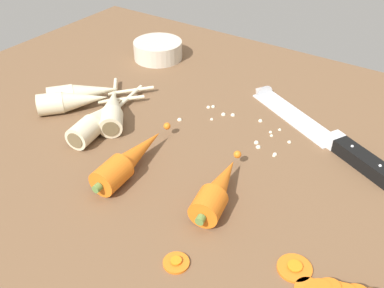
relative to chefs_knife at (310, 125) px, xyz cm
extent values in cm
cube|color=brown|center=(-13.36, -15.25, -2.65)|extent=(120.00, 90.00, 4.00)
cube|color=silver|center=(-3.75, 1.92, -0.40)|extent=(19.81, 13.03, 0.50)
cone|color=silver|center=(-13.72, 7.02, -0.40)|extent=(4.47, 4.89, 3.96)
cube|color=silver|center=(5.15, -2.64, 0.45)|extent=(3.12, 3.53, 2.20)
cube|color=black|center=(10.94, -5.60, 0.45)|extent=(11.07, 7.50, 2.20)
sphere|color=silver|center=(8.45, -4.32, 1.55)|extent=(0.50, 0.50, 0.50)
sphere|color=silver|center=(13.43, -6.87, 1.55)|extent=(0.50, 0.50, 0.50)
cylinder|color=orange|center=(-18.19, -30.86, 1.45)|extent=(4.58, 5.54, 4.20)
cone|color=orange|center=(-18.66, -24.58, 1.45)|extent=(4.91, 12.84, 3.99)
sphere|color=orange|center=(-19.29, -16.04, 1.45)|extent=(1.20, 1.20, 1.20)
cylinder|color=#5B7F3D|center=(-17.95, -34.07, 1.45)|extent=(1.27, 1.09, 1.20)
cylinder|color=orange|center=(-3.19, -28.32, 1.45)|extent=(4.95, 5.06, 4.20)
cone|color=orange|center=(-4.18, -23.21, 1.45)|extent=(5.91, 10.98, 3.99)
sphere|color=orange|center=(-5.54, -16.26, 1.45)|extent=(1.20, 1.20, 1.20)
cylinder|color=#5B7F3D|center=(-2.66, -31.04, 1.45)|extent=(1.37, 1.21, 1.20)
cylinder|color=beige|center=(-28.21, -20.17, 1.35)|extent=(6.03, 6.10, 4.00)
cone|color=beige|center=(-32.33, -15.29, 1.35)|extent=(8.18, 8.71, 3.80)
cylinder|color=beige|center=(-36.56, -10.28, 0.45)|extent=(6.24, 7.22, 0.70)
cylinder|color=brown|center=(-26.73, -21.93, 1.35)|extent=(2.33, 2.03, 2.80)
cylinder|color=beige|center=(-41.48, -22.05, 1.35)|extent=(6.03, 6.08, 4.00)
cone|color=beige|center=(-37.27, -17.29, 1.35)|extent=(8.24, 8.61, 3.80)
cylinder|color=beige|center=(-32.95, -12.41, 0.45)|extent=(6.36, 7.05, 0.70)
cylinder|color=brown|center=(-43.00, -23.76, 1.35)|extent=(2.30, 2.08, 2.80)
cylinder|color=beige|center=(-29.64, -25.17, 1.35)|extent=(4.86, 5.73, 4.00)
cone|color=beige|center=(-30.93, -18.23, 1.35)|extent=(5.39, 9.58, 3.80)
cylinder|color=beige|center=(-32.25, -11.12, 0.45)|extent=(2.48, 9.74, 0.70)
cylinder|color=brown|center=(-29.17, -27.67, 1.35)|extent=(2.81, 0.81, 2.80)
cylinder|color=beige|center=(-42.05, -19.07, 1.35)|extent=(6.08, 6.18, 4.00)
cone|color=beige|center=(-37.93, -13.98, 1.35)|extent=(8.23, 8.91, 3.80)
cylinder|color=beige|center=(-33.71, -8.76, 0.45)|extent=(6.25, 7.49, 0.70)
cylinder|color=brown|center=(-43.53, -20.91, 1.35)|extent=(2.37, 1.99, 2.80)
cylinder|color=orange|center=(10.03, -29.78, -0.30)|extent=(4.23, 4.23, 0.70)
cylinder|color=orange|center=(10.03, -29.78, -0.03)|extent=(1.78, 1.78, 0.16)
cylinder|color=orange|center=(-2.14, -37.12, -0.30)|extent=(3.25, 3.25, 0.70)
cylinder|color=orange|center=(-2.14, -37.12, -0.03)|extent=(1.36, 1.36, 0.16)
cylinder|color=beige|center=(-40.02, 8.05, 1.35)|extent=(11.00, 11.00, 4.00)
cylinder|color=#ABA392|center=(-40.02, 8.05, 1.83)|extent=(8.80, 8.80, 2.80)
sphere|color=beige|center=(-1.76, -10.39, -0.30)|extent=(0.71, 0.71, 0.71)
sphere|color=beige|center=(-14.91, -4.66, -0.22)|extent=(0.86, 0.86, 0.86)
sphere|color=beige|center=(-20.56, -10.69, -0.22)|extent=(0.87, 0.87, 0.87)
sphere|color=beige|center=(-4.18, -3.40, -0.37)|extent=(0.57, 0.57, 0.57)
sphere|color=beige|center=(-13.22, -3.86, -0.24)|extent=(0.83, 0.83, 0.83)
sphere|color=beige|center=(-1.25, -5.92, -0.32)|extent=(0.67, 0.67, 0.67)
sphere|color=beige|center=(-4.56, -5.87, -0.36)|extent=(0.58, 0.58, 0.58)
sphere|color=beige|center=(-17.96, -3.35, -0.28)|extent=(0.74, 0.74, 0.74)
sphere|color=beige|center=(-5.74, -9.20, -0.24)|extent=(0.83, 0.83, 0.83)
sphere|color=beige|center=(-18.60, -4.04, -0.29)|extent=(0.72, 0.72, 0.72)
sphere|color=beige|center=(-15.82, -7.25, -0.34)|extent=(0.61, 0.61, 0.61)
sphere|color=beige|center=(-1.73, -10.83, -0.40)|extent=(0.51, 0.51, 0.51)
sphere|color=beige|center=(-5.16, -5.00, -0.36)|extent=(0.59, 0.59, 0.59)
sphere|color=beige|center=(-4.89, -10.14, -0.24)|extent=(0.83, 0.83, 0.83)
sphere|color=beige|center=(-8.27, -2.76, -0.26)|extent=(0.78, 0.78, 0.78)
camera|label=1|loc=(18.73, -64.33, 42.07)|focal=40.73mm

